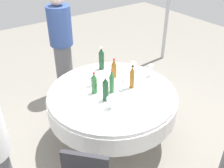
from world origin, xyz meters
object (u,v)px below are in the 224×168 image
at_px(bottle_green_west, 112,82).
at_px(wine_glass_outer, 91,78).
at_px(bottle_amber_east, 132,78).
at_px(bottle_amber_mid, 114,69).
at_px(plate_far, 68,93).
at_px(dining_table, 112,102).
at_px(wine_glass_right, 110,101).
at_px(wine_glass_east, 134,65).
at_px(bottle_dark_green_south, 106,89).
at_px(bottle_dark_green_right, 101,59).
at_px(wine_glass_inner, 125,82).
at_px(person_west, 62,46).
at_px(plate_front, 134,104).
at_px(bottle_green_inner, 94,83).
at_px(wine_glass_front, 151,68).

xyz_separation_m(bottle_green_west, wine_glass_outer, (-0.25, -0.12, -0.04)).
bearing_deg(bottle_amber_east, wine_glass_outer, -129.47).
bearing_deg(bottle_green_west, bottle_amber_mid, 139.92).
bearing_deg(plate_far, wine_glass_outer, 88.69).
distance_m(dining_table, bottle_green_west, 0.28).
bearing_deg(wine_glass_right, dining_table, 141.19).
height_order(bottle_green_west, wine_glass_east, bottle_green_west).
relative_size(bottle_dark_green_south, bottle_dark_green_right, 0.93).
xyz_separation_m(dining_table, bottle_green_west, (0.01, -0.01, 0.28)).
xyz_separation_m(wine_glass_inner, person_west, (-1.34, -0.14, 0.02)).
relative_size(plate_front, plate_far, 0.92).
height_order(bottle_amber_east, plate_front, bottle_amber_east).
distance_m(bottle_amber_mid, plate_far, 0.67).
bearing_deg(plate_far, dining_table, 59.99).
distance_m(bottle_green_west, wine_glass_east, 0.57).
height_order(wine_glass_inner, wine_glass_right, wine_glass_inner).
distance_m(bottle_dark_green_right, person_west, 0.77).
bearing_deg(bottle_amber_east, bottle_green_inner, -111.19).
bearing_deg(wine_glass_east, wine_glass_right, -56.05).
xyz_separation_m(bottle_dark_green_south, bottle_amber_mid, (-0.36, 0.37, -0.02)).
bearing_deg(bottle_green_inner, wine_glass_outer, 162.46).
bearing_deg(person_west, plate_far, -113.24).
xyz_separation_m(bottle_dark_green_right, wine_glass_front, (0.52, 0.40, -0.04)).
bearing_deg(dining_table, plate_far, -120.01).
height_order(bottle_amber_mid, wine_glass_outer, bottle_amber_mid).
distance_m(wine_glass_inner, wine_glass_outer, 0.41).
xyz_separation_m(bottle_green_west, bottle_green_inner, (-0.11, -0.17, -0.02)).
bearing_deg(wine_glass_front, wine_glass_inner, -81.62).
height_order(plate_front, person_west, person_west).
bearing_deg(bottle_amber_east, wine_glass_east, 137.57).
bearing_deg(bottle_green_west, bottle_green_inner, -122.83).
xyz_separation_m(bottle_amber_east, wine_glass_right, (0.19, -0.45, -0.04)).
relative_size(bottle_dark_green_south, plate_far, 1.20).
relative_size(plate_front, person_west, 0.14).
bearing_deg(dining_table, bottle_green_inner, -120.23).
bearing_deg(bottle_dark_green_right, bottle_dark_green_south, -30.04).
bearing_deg(wine_glass_east, person_west, -154.34).
height_order(dining_table, bottle_green_west, bottle_green_west).
height_order(bottle_dark_green_right, wine_glass_right, bottle_dark_green_right).
relative_size(bottle_amber_east, wine_glass_front, 1.82).
bearing_deg(bottle_dark_green_south, bottle_amber_east, 94.61).
relative_size(dining_table, bottle_dark_green_right, 4.87).
xyz_separation_m(dining_table, bottle_amber_mid, (-0.26, 0.22, 0.26)).
relative_size(bottle_dark_green_right, wine_glass_inner, 2.02).
bearing_deg(plate_front, bottle_amber_east, 144.82).
relative_size(bottle_green_inner, wine_glass_east, 1.89).
bearing_deg(plate_front, bottle_green_west, -170.09).
xyz_separation_m(bottle_dark_green_right, wine_glass_inner, (0.59, -0.07, -0.04)).
bearing_deg(wine_glass_outer, bottle_green_west, 25.54).
bearing_deg(person_west, wine_glass_outer, -97.15).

